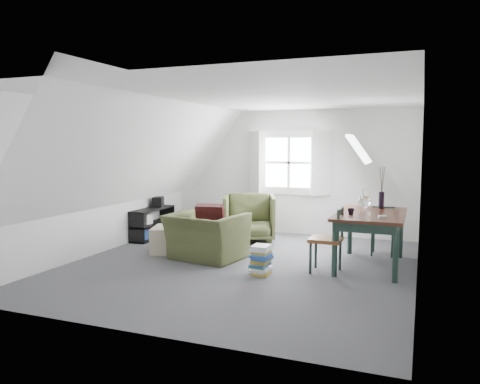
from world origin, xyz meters
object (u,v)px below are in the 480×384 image
at_px(ottoman, 173,239).
at_px(media_shelf, 151,225).
at_px(armchair_far, 249,241).
at_px(dining_chair_near, 328,239).
at_px(magazine_stack, 261,260).
at_px(dining_table, 371,220).
at_px(armchair_near, 207,259).
at_px(dining_chair_far, 383,229).

bearing_deg(ottoman, media_shelf, 138.79).
height_order(armchair_far, media_shelf, media_shelf).
distance_m(dining_chair_near, magazine_stack, 1.01).
distance_m(armchair_far, magazine_stack, 2.31).
bearing_deg(armchair_far, dining_table, -45.19).
distance_m(dining_table, dining_chair_near, 0.78).
bearing_deg(media_shelf, armchair_near, -28.45).
height_order(ottoman, magazine_stack, ottoman).
height_order(dining_chair_far, dining_chair_near, dining_chair_near).
bearing_deg(dining_chair_far, magazine_stack, 32.65).
distance_m(armchair_near, armchair_far, 1.57).
xyz_separation_m(armchair_near, dining_table, (2.47, 0.46, 0.70)).
bearing_deg(armchair_near, media_shelf, -22.16).
relative_size(dining_chair_far, media_shelf, 0.73).
height_order(dining_table, media_shelf, dining_table).
distance_m(armchair_near, magazine_stack, 1.24).
distance_m(ottoman, dining_table, 3.26).
bearing_deg(dining_chair_near, ottoman, -101.17).
bearing_deg(dining_chair_far, ottoman, -0.29).
xyz_separation_m(dining_table, media_shelf, (-4.18, 0.61, -0.44)).
xyz_separation_m(dining_chair_near, magazine_stack, (-0.86, -0.45, -0.28)).
bearing_deg(armchair_near, magazine_stack, 164.22).
bearing_deg(dining_chair_far, armchair_far, -24.46).
distance_m(armchair_far, media_shelf, 1.94).
distance_m(dining_chair_far, dining_chair_near, 1.49).
bearing_deg(magazine_stack, ottoman, 157.64).
xyz_separation_m(dining_table, dining_chair_near, (-0.52, -0.54, -0.22)).
xyz_separation_m(armchair_near, dining_chair_far, (2.59, 1.26, 0.43)).
relative_size(dining_chair_far, dining_chair_near, 0.89).
height_order(ottoman, dining_chair_far, dining_chair_far).
distance_m(ottoman, magazine_stack, 1.99).
distance_m(armchair_near, ottoman, 0.81).
distance_m(dining_table, media_shelf, 4.25).
distance_m(armchair_far, dining_chair_near, 2.49).
relative_size(media_shelf, magazine_stack, 2.79).
bearing_deg(armchair_far, media_shelf, 174.77).
distance_m(armchair_far, dining_chair_far, 2.50).
relative_size(armchair_near, ottoman, 1.73).
bearing_deg(magazine_stack, dining_chair_near, 27.70).
relative_size(armchair_near, dining_chair_far, 1.34).
xyz_separation_m(armchair_far, dining_table, (2.32, -1.10, 0.70)).
relative_size(ottoman, magazine_stack, 1.58).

